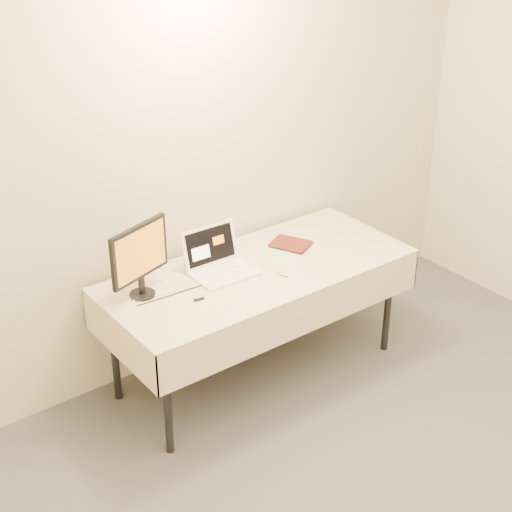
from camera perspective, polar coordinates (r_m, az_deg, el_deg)
back_wall at (r=4.67m, az=-3.27°, el=7.83°), size 4.00×0.10×2.70m
table at (r=4.61m, az=0.12°, el=-1.60°), size 1.86×0.81×0.74m
laptop at (r=4.53m, az=-2.76°, el=-0.43°), size 0.36×0.32×0.25m
monitor at (r=4.24m, az=-8.48°, el=0.05°), size 0.40×0.18×0.42m
book at (r=4.73m, az=2.12°, el=1.58°), size 0.16×0.10×0.23m
alarm_clock at (r=4.70m, az=-4.17°, el=0.10°), size 0.12×0.08×0.04m
clicker at (r=4.51m, az=1.96°, el=-1.27°), size 0.06×0.09×0.02m
paper_form at (r=4.73m, az=2.03°, el=0.03°), size 0.18×0.26×0.00m
usb_dongle at (r=4.28m, az=-4.19°, el=-3.16°), size 0.06×0.03×0.01m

